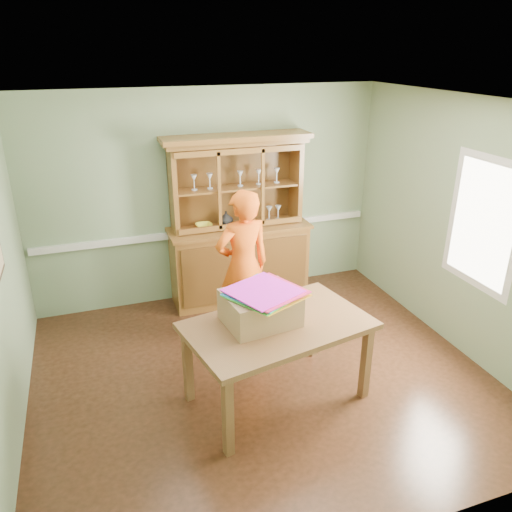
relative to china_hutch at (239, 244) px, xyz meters
name	(u,v)px	position (x,y,z in m)	size (l,w,h in m)	color
floor	(261,375)	(-0.31, -1.76, -0.76)	(4.50, 4.50, 0.00)	#4E2A19
ceiling	(263,103)	(-0.31, -1.76, 1.94)	(4.50, 4.50, 0.00)	white
wall_back	(209,197)	(-0.31, 0.24, 0.59)	(4.50, 4.50, 0.00)	gray
wall_right	(461,228)	(1.94, -1.76, 0.59)	(4.00, 4.00, 0.00)	gray
wall_front	(379,383)	(-0.31, -3.76, 0.59)	(4.50, 4.50, 0.00)	gray
chair_rail	(211,231)	(-0.31, 0.22, 0.14)	(4.41, 0.05, 0.08)	silver
window_panel	(482,224)	(1.91, -2.06, 0.74)	(0.03, 0.96, 1.36)	silver
china_hutch	(239,244)	(0.00, 0.00, 0.00)	(1.83, 0.60, 2.15)	brown
dining_table	(278,332)	(-0.29, -2.12, -0.03)	(1.81, 1.29, 0.82)	brown
cardboard_box	(260,308)	(-0.43, -2.05, 0.21)	(0.63, 0.50, 0.29)	#95714D
kite_stack	(265,292)	(-0.40, -2.09, 0.39)	(0.73, 0.73, 0.05)	gold
person	(243,267)	(-0.25, -0.95, 0.12)	(0.64, 0.42, 1.76)	#E7550E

